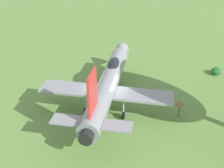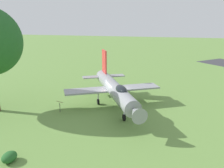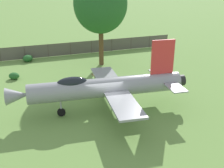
# 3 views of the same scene
# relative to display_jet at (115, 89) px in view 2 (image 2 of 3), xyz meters

# --- Properties ---
(ground_plane) EXTENTS (200.00, 200.00, 0.00)m
(ground_plane) POSITION_rel_display_jet_xyz_m (0.29, 0.16, -2.01)
(ground_plane) COLOR #668E42
(display_jet) EXTENTS (12.43, 9.48, 5.30)m
(display_jet) POSITION_rel_display_jet_xyz_m (0.00, 0.00, 0.00)
(display_jet) COLOR gray
(display_jet) RESTS_ON ground_plane
(shrub_by_tree) EXTENTS (1.07, 0.86, 0.66)m
(shrub_by_tree) POSITION_rel_display_jet_xyz_m (-10.49, 4.30, -1.68)
(shrub_by_tree) COLOR #235B26
(shrub_by_tree) RESTS_ON ground_plane
(info_plaque) EXTENTS (0.54, 0.68, 1.14)m
(info_plaque) POSITION_rel_display_jet_xyz_m (-2.25, 4.95, -1.15)
(info_plaque) COLOR #333333
(info_plaque) RESTS_ON ground_plane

